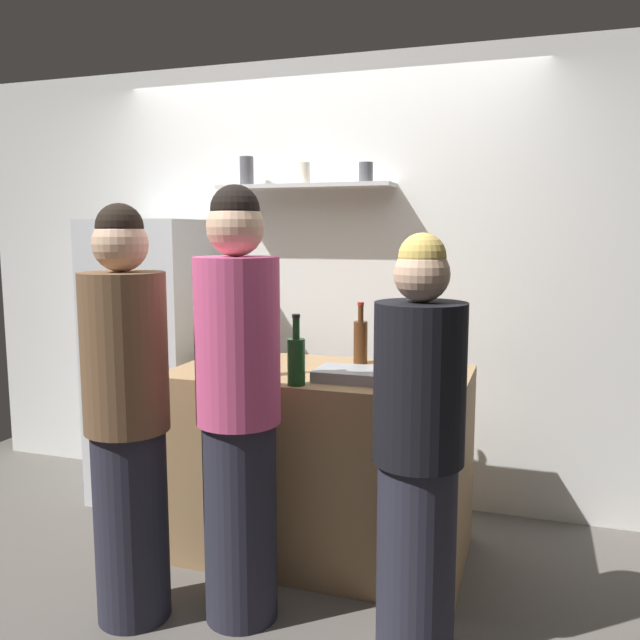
# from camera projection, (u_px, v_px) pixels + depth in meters

# --- Properties ---
(ground_plane) EXTENTS (5.28, 5.28, 0.00)m
(ground_plane) POSITION_uv_depth(u_px,v_px,m) (238.00, 590.00, 2.94)
(ground_plane) COLOR #59544F
(back_wall_assembly) EXTENTS (4.80, 0.32, 2.60)m
(back_wall_assembly) POSITION_uv_depth(u_px,v_px,m) (324.00, 282.00, 3.94)
(back_wall_assembly) COLOR white
(back_wall_assembly) RESTS_ON ground
(refrigerator) EXTENTS (0.64, 0.64, 1.67)m
(refrigerator) POSITION_uv_depth(u_px,v_px,m) (156.00, 360.00, 3.92)
(refrigerator) COLOR silver
(refrigerator) RESTS_ON ground
(counter) EXTENTS (1.43, 0.76, 0.93)m
(counter) POSITION_uv_depth(u_px,v_px,m) (320.00, 462.00, 3.25)
(counter) COLOR #9E7A51
(counter) RESTS_ON ground
(baking_pan) EXTENTS (0.34, 0.24, 0.05)m
(baking_pan) POSITION_uv_depth(u_px,v_px,m) (353.00, 375.00, 2.98)
(baking_pan) COLOR gray
(baking_pan) RESTS_ON counter
(utensil_holder) EXTENTS (0.09, 0.09, 0.20)m
(utensil_holder) POSITION_uv_depth(u_px,v_px,m) (239.00, 354.00, 3.27)
(utensil_holder) COLOR #B2B2B7
(utensil_holder) RESTS_ON counter
(wine_bottle_pale_glass) EXTENTS (0.07, 0.07, 0.34)m
(wine_bottle_pale_glass) POSITION_uv_depth(u_px,v_px,m) (252.00, 331.00, 3.60)
(wine_bottle_pale_glass) COLOR #B2BFB2
(wine_bottle_pale_glass) RESTS_ON counter
(wine_bottle_amber_glass) EXTENTS (0.07, 0.07, 0.32)m
(wine_bottle_amber_glass) POSITION_uv_depth(u_px,v_px,m) (361.00, 340.00, 3.35)
(wine_bottle_amber_glass) COLOR #472814
(wine_bottle_amber_glass) RESTS_ON counter
(wine_bottle_green_glass) EXTENTS (0.08, 0.08, 0.32)m
(wine_bottle_green_glass) POSITION_uv_depth(u_px,v_px,m) (296.00, 359.00, 2.87)
(wine_bottle_green_glass) COLOR #19471E
(wine_bottle_green_glass) RESTS_ON counter
(wine_bottle_dark_glass) EXTENTS (0.06, 0.06, 0.29)m
(wine_bottle_dark_glass) POSITION_uv_depth(u_px,v_px,m) (259.00, 354.00, 3.05)
(wine_bottle_dark_glass) COLOR black
(wine_bottle_dark_glass) RESTS_ON counter
(water_bottle_plastic) EXTENTS (0.09, 0.09, 0.20)m
(water_bottle_plastic) POSITION_uv_depth(u_px,v_px,m) (396.00, 353.00, 3.16)
(water_bottle_plastic) COLOR silver
(water_bottle_plastic) RESTS_ON counter
(person_blonde) EXTENTS (0.34, 0.34, 1.60)m
(person_blonde) POSITION_uv_depth(u_px,v_px,m) (418.00, 453.00, 2.43)
(person_blonde) COLOR #262633
(person_blonde) RESTS_ON ground
(person_pink_top) EXTENTS (0.34, 0.34, 1.78)m
(person_pink_top) POSITION_uv_depth(u_px,v_px,m) (239.00, 409.00, 2.63)
(person_pink_top) COLOR #262633
(person_pink_top) RESTS_ON ground
(person_brown_jacket) EXTENTS (0.34, 0.34, 1.71)m
(person_brown_jacket) POSITION_uv_depth(u_px,v_px,m) (127.00, 419.00, 2.63)
(person_brown_jacket) COLOR #262633
(person_brown_jacket) RESTS_ON ground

